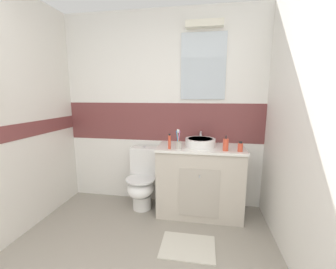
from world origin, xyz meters
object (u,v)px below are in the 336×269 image
toilet (142,180)px  toothpaste_tube_upright (169,142)px  lotion_bottle_short (240,147)px  sink_basin (200,142)px  soap_dispenser (226,145)px  toothbrush_cup (178,144)px

toilet → toothpaste_tube_upright: toothpaste_tube_upright is taller
lotion_bottle_short → toothpaste_tube_upright: toothpaste_tube_upright is taller
toilet → lotion_bottle_short: 1.29m
toothpaste_tube_upright → sink_basin: bearing=30.9°
sink_basin → soap_dispenser: (0.28, -0.18, 0.02)m
sink_basin → soap_dispenser: size_ratio=2.31×
sink_basin → lotion_bottle_short: size_ratio=3.57×
sink_basin → lotion_bottle_short: 0.47m
toothbrush_cup → soap_dispenser: toothbrush_cup is taller
toilet → lotion_bottle_short: bearing=-8.9°
toothbrush_cup → toothpaste_tube_upright: 0.11m
soap_dispenser → toilet: bearing=170.4°
toothbrush_cup → soap_dispenser: bearing=0.7°
toilet → toothpaste_tube_upright: 0.72m
sink_basin → toothbrush_cup: bearing=-142.6°
soap_dispenser → toothpaste_tube_upright: (-0.62, -0.03, 0.02)m
sink_basin → soap_dispenser: 0.33m
sink_basin → lotion_bottle_short: bearing=-23.4°
soap_dispenser → lotion_bottle_short: soap_dispenser is taller
soap_dispenser → toothpaste_tube_upright: bearing=-177.5°
toothbrush_cup → toothpaste_tube_upright: toothbrush_cup is taller
sink_basin → toilet: size_ratio=0.51×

